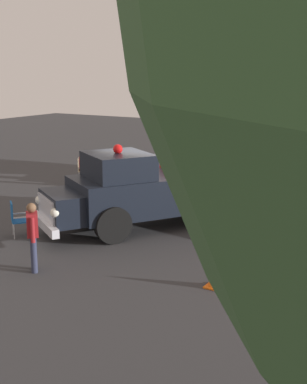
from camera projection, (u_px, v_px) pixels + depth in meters
ground_plane at (147, 219)px, 17.15m from camera, size 60.00×60.00×0.00m
vintage_fire_truck at (147, 188)px, 16.06m from camera, size 5.03×6.18×2.59m
classic_hot_rod at (188, 168)px, 21.87m from camera, size 4.73×3.49×1.46m
lawn_chair_near_truck at (82, 168)px, 22.68m from camera, size 0.67×0.67×1.02m
lawn_chair_by_car at (16, 217)px, 15.23m from camera, size 0.69×0.69×1.02m
lawn_chair_spare at (247, 185)px, 19.40m from camera, size 0.63×0.64×1.02m
spectator_seated at (85, 165)px, 22.66m from camera, size 0.65×0.59×1.29m
spectator_standing at (33, 232)px, 12.54m from camera, size 0.52×0.53×1.68m
traffic_cone at (215, 274)px, 11.74m from camera, size 0.40×0.40×0.64m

